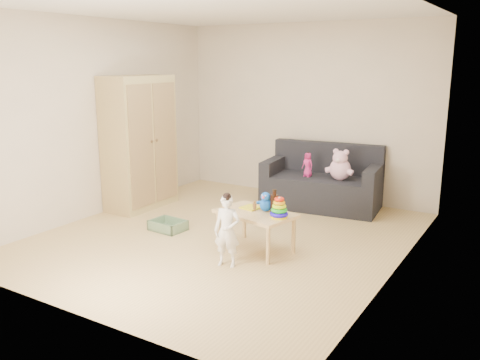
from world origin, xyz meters
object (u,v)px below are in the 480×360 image
Objects in this scene: wardrobe at (139,143)px; play_table at (255,231)px; sofa at (321,192)px; toddler at (227,232)px.

wardrobe is 2.45m from play_table.
sofa is 2.49m from toddler.
play_table is at bearing -95.35° from sofa.
sofa is at bearing 91.13° from play_table.
wardrobe reaches higher than toddler.
wardrobe is 2.59m from toddler.
sofa is at bearing 76.45° from toddler.
play_table is 0.55m from toddler.
toddler is (2.23, -1.18, -0.56)m from wardrobe.
sofa is 2.19× the size of toddler.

